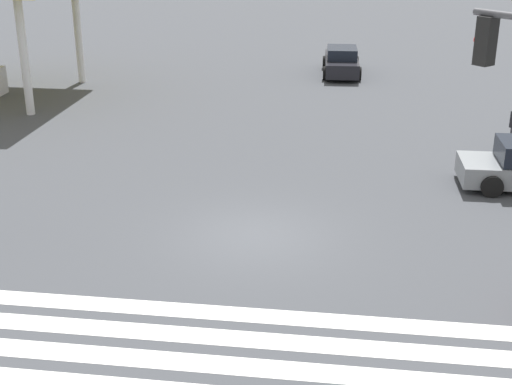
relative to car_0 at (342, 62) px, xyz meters
The scene contains 2 objects.
ground_plane 20.88m from the car_0, 94.98° to the right, with size 154.57×154.57×0.00m, color #3D3F44.
car_0 is the anchor object (origin of this frame).
Camera 1 is at (2.37, -17.49, 8.33)m, focal length 50.00 mm.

